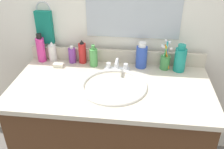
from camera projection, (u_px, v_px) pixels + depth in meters
The scene contains 17 objects.
vanity_cabinet at pixel (111, 134), 1.66m from camera, with size 1.12×0.56×0.71m, color #4C2D19.
countertop at pixel (111, 87), 1.47m from camera, with size 1.17×0.61×0.03m, color beige.
backsplash at pixel (116, 56), 1.70m from camera, with size 1.17×0.02×0.09m, color beige.
back_wall at pixel (117, 69), 1.81m from camera, with size 2.27×0.04×1.30m, color white.
towel_ring at pixel (43, 9), 1.63m from camera, with size 0.10×0.10×0.01m, color silver.
hand_towel at pixel (45, 27), 1.68m from camera, with size 0.11×0.04×0.22m, color #147260.
sink_basin at pixel (114, 91), 1.46m from camera, with size 0.39×0.39×0.11m.
faucet at pixel (117, 67), 1.60m from camera, with size 0.16×0.10×0.08m.
bottle_shampoo_blue at pixel (142, 56), 1.62m from camera, with size 0.07×0.07×0.17m.
bottle_cream_purple at pixel (72, 55), 1.69m from camera, with size 0.05×0.05×0.12m.
bottle_soap_pink at pixel (41, 49), 1.69m from camera, with size 0.06×0.06×0.20m.
bottle_spray_red at pixel (82, 52), 1.68m from camera, with size 0.05×0.05×0.16m.
bottle_toner_green at pixel (93, 57), 1.64m from camera, with size 0.05×0.05×0.15m.
bottle_lotion_white at pixel (53, 52), 1.70m from camera, with size 0.05×0.05×0.14m.
bottle_mouthwash_teal at pixel (180, 59), 1.58m from camera, with size 0.07×0.07×0.18m.
cup_green at pixel (165, 61), 1.61m from camera, with size 0.07×0.08×0.19m.
soap_bar at pixel (59, 65), 1.66m from camera, with size 0.06×0.04×0.02m, color white.
Camera 1 is at (0.15, -1.23, 1.52)m, focal length 40.35 mm.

